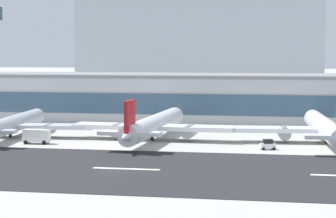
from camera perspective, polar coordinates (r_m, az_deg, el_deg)
ground_plane at (r=116.87m, az=-4.76°, el=-5.27°), size 1400.00×1400.00×0.00m
runway_strip at (r=119.12m, az=-4.46°, el=-5.05°), size 800.00×42.61×0.08m
runway_centreline_dash_4 at (r=118.65m, az=-3.56°, el=-5.06°), size 12.00×1.20×0.01m
terminal_building at (r=200.32m, az=1.79°, el=0.99°), size 217.56×25.88×13.86m
distant_hotel_block at (r=336.54m, az=2.70°, el=5.25°), size 119.96×30.71×45.27m
airliner_black_tail_gate_0 at (r=165.02m, az=-13.17°, el=-1.33°), size 40.59×45.99×9.60m
airliner_red_tail_gate_1 at (r=155.67m, az=-1.33°, el=-1.44°), size 38.34×51.13×10.67m
airliner_blue_tail_gate_2 at (r=154.78m, az=13.22°, el=-1.64°), size 41.44×49.59×10.36m
service_baggage_tug_1 at (r=143.06m, az=8.43°, el=-3.00°), size 3.53×2.64×2.20m
service_box_truck_2 at (r=153.15m, az=-11.06°, el=-2.24°), size 6.11×2.94×3.25m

